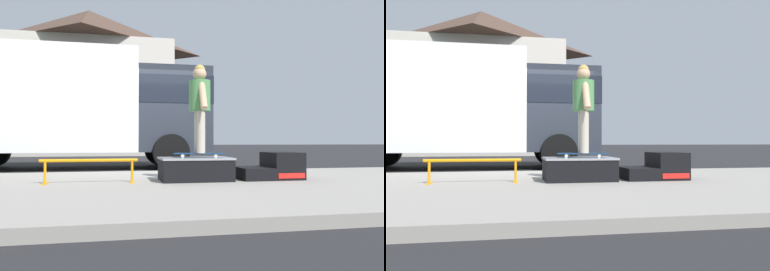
# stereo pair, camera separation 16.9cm
# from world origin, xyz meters

# --- Properties ---
(ground_plane) EXTENTS (140.00, 140.00, 0.00)m
(ground_plane) POSITION_xyz_m (0.00, 0.00, 0.00)
(ground_plane) COLOR black
(sidewalk_slab) EXTENTS (50.00, 5.00, 0.12)m
(sidewalk_slab) POSITION_xyz_m (0.00, -3.00, 0.06)
(sidewalk_slab) COLOR gray
(sidewalk_slab) RESTS_ON ground
(skate_box) EXTENTS (1.08, 0.75, 0.35)m
(skate_box) POSITION_xyz_m (0.18, -2.58, 0.31)
(skate_box) COLOR black
(skate_box) RESTS_ON sidewalk_slab
(kicker_ramp) EXTENTS (0.98, 0.71, 0.42)m
(kicker_ramp) POSITION_xyz_m (1.46, -2.58, 0.30)
(kicker_ramp) COLOR black
(kicker_ramp) RESTS_ON sidewalk_slab
(grind_rail) EXTENTS (1.36, 0.28, 0.35)m
(grind_rail) POSITION_xyz_m (-1.38, -2.67, 0.38)
(grind_rail) COLOR orange
(grind_rail) RESTS_ON sidewalk_slab
(skateboard) EXTENTS (0.80, 0.42, 0.07)m
(skateboard) POSITION_xyz_m (0.24, -2.62, 0.53)
(skateboard) COLOR navy
(skateboard) RESTS_ON skate_box
(skater_kid) EXTENTS (0.33, 0.70, 1.35)m
(skater_kid) POSITION_xyz_m (0.24, -2.62, 1.34)
(skater_kid) COLOR #B7AD99
(skater_kid) RESTS_ON skateboard
(box_truck) EXTENTS (6.91, 2.63, 3.05)m
(box_truck) POSITION_xyz_m (-1.97, 2.20, 1.70)
(box_truck) COLOR white
(box_truck) RESTS_ON ground
(house_behind) EXTENTS (9.54, 8.23, 8.40)m
(house_behind) POSITION_xyz_m (-2.44, 14.81, 4.24)
(house_behind) COLOR beige
(house_behind) RESTS_ON ground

